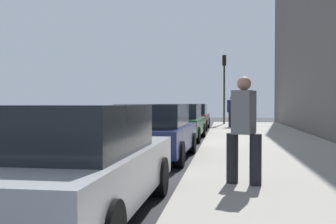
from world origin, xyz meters
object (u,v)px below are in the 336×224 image
object	(u,v)px
parked_car_green	(180,122)
pedestrian_grey_coat	(244,127)
rolling_suitcase	(233,122)
parked_car_maroon	(193,117)
pedestrian_navy_coat	(232,110)
parked_car_navy	(156,132)
parked_car_silver	(77,163)
traffic_light_pole	(224,78)

from	to	relation	value
parked_car_green	pedestrian_grey_coat	world-z (taller)	pedestrian_grey_coat
pedestrian_grey_coat	rolling_suitcase	distance (m)	17.27
parked_car_maroon	pedestrian_navy_coat	distance (m)	2.38
pedestrian_grey_coat	parked_car_navy	bearing A→B (deg)	30.23
parked_car_green	pedestrian_navy_coat	distance (m)	7.52
parked_car_navy	pedestrian_grey_coat	xyz separation A→B (m)	(-3.77, -2.20, 0.37)
rolling_suitcase	parked_car_green	bearing A→B (deg)	162.85
pedestrian_grey_coat	rolling_suitcase	bearing A→B (deg)	-0.52
parked_car_silver	pedestrian_navy_coat	bearing A→B (deg)	-7.12
parked_car_maroon	pedestrian_navy_coat	bearing A→B (deg)	-80.74
pedestrian_navy_coat	rolling_suitcase	bearing A→B (deg)	-6.68
rolling_suitcase	parked_car_maroon	bearing A→B (deg)	108.37
pedestrian_grey_coat	traffic_light_pole	distance (m)	20.21
parked_car_green	traffic_light_pole	distance (m)	10.86
pedestrian_navy_coat	traffic_light_pole	distance (m)	3.92
pedestrian_navy_coat	parked_car_maroon	bearing A→B (deg)	99.26
parked_car_green	parked_car_maroon	distance (m)	6.78
parked_car_silver	parked_car_maroon	xyz separation A→B (m)	(18.41, -0.03, 0.00)
pedestrian_navy_coat	rolling_suitcase	xyz separation A→B (m)	(0.41, -0.05, -0.70)
parked_car_navy	traffic_light_pole	world-z (taller)	traffic_light_pole
parked_car_silver	rolling_suitcase	xyz separation A→B (m)	(19.19, -2.40, -0.33)
pedestrian_grey_coat	pedestrian_navy_coat	bearing A→B (deg)	-0.37
parked_car_silver	rolling_suitcase	size ratio (longest dim) A/B	5.13
parked_car_navy	pedestrian_grey_coat	size ratio (longest dim) A/B	2.39
pedestrian_grey_coat	parked_car_maroon	bearing A→B (deg)	7.63
parked_car_navy	pedestrian_navy_coat	xyz separation A→B (m)	(13.08, -2.31, 0.37)
parked_car_silver	pedestrian_navy_coat	world-z (taller)	pedestrian_navy_coat
parked_car_navy	parked_car_maroon	size ratio (longest dim) A/B	0.92
parked_car_maroon	pedestrian_navy_coat	world-z (taller)	pedestrian_navy_coat
parked_car_green	parked_car_maroon	bearing A→B (deg)	0.25
parked_car_silver	parked_car_green	world-z (taller)	same
parked_car_silver	parked_car_navy	distance (m)	5.71
parked_car_navy	parked_car_green	size ratio (longest dim) A/B	0.96
parked_car_silver	parked_car_maroon	size ratio (longest dim) A/B	0.98
parked_car_silver	pedestrian_navy_coat	distance (m)	18.93
parked_car_silver	parked_car_maroon	bearing A→B (deg)	-0.10
parked_car_navy	parked_car_green	bearing A→B (deg)	-0.19
parked_car_navy	rolling_suitcase	xyz separation A→B (m)	(13.48, -2.35, -0.33)
parked_car_silver	rolling_suitcase	bearing A→B (deg)	-7.11
parked_car_silver	parked_car_navy	xyz separation A→B (m)	(5.71, -0.04, -0.00)
parked_car_maroon	parked_car_silver	bearing A→B (deg)	179.90
parked_car_silver	pedestrian_grey_coat	size ratio (longest dim) A/B	2.53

